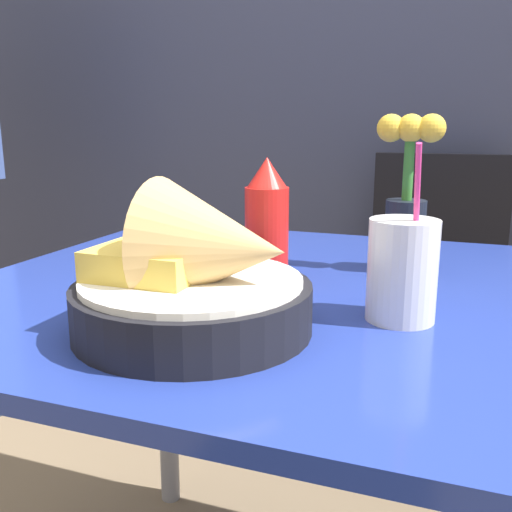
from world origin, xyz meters
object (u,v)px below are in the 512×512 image
ketchup_bottle (267,222)px  food_basket (200,280)px  flower_vase (407,198)px  drink_cup (402,273)px  chair_far_window (433,283)px

ketchup_bottle → food_basket: bearing=-89.3°
flower_vase → ketchup_bottle: bearing=-145.7°
ketchup_bottle → drink_cup: bearing=-28.9°
food_basket → flower_vase: size_ratio=1.11×
ketchup_bottle → drink_cup: size_ratio=0.87×
chair_far_window → ketchup_bottle: bearing=-104.3°
drink_cup → chair_far_window: bearing=90.0°
food_basket → ketchup_bottle: ketchup_bottle is taller
chair_far_window → drink_cup: size_ratio=4.01×
chair_far_window → food_basket: (-0.22, -1.14, 0.29)m
food_basket → ketchup_bottle: 0.25m
food_basket → ketchup_bottle: size_ratio=1.48×
ketchup_bottle → flower_vase: 0.25m
chair_far_window → flower_vase: flower_vase is taller
chair_far_window → flower_vase: bearing=-91.9°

